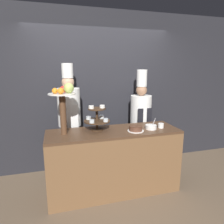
{
  "coord_description": "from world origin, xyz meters",
  "views": [
    {
      "loc": [
        -0.75,
        -2.32,
        1.81
      ],
      "look_at": [
        0.0,
        0.4,
        1.19
      ],
      "focal_mm": 32.0,
      "sensor_mm": 36.0,
      "label": 1
    }
  ],
  "objects_px": {
    "fruit_pedestal": "(64,100)",
    "chef_left": "(70,117)",
    "cup_white": "(161,126)",
    "chef_center_left": "(141,117)",
    "serving_bowl_near": "(151,127)",
    "tiered_stand": "(97,118)",
    "cake_round": "(136,129)"
  },
  "relations": [
    {
      "from": "serving_bowl_near",
      "to": "chef_center_left",
      "type": "height_order",
      "value": "chef_center_left"
    },
    {
      "from": "serving_bowl_near",
      "to": "chef_center_left",
      "type": "relative_size",
      "value": 0.09
    },
    {
      "from": "cup_white",
      "to": "chef_left",
      "type": "relative_size",
      "value": 0.05
    },
    {
      "from": "cup_white",
      "to": "chef_center_left",
      "type": "height_order",
      "value": "chef_center_left"
    },
    {
      "from": "tiered_stand",
      "to": "cake_round",
      "type": "bearing_deg",
      "value": -19.97
    },
    {
      "from": "fruit_pedestal",
      "to": "tiered_stand",
      "type": "bearing_deg",
      "value": 6.0
    },
    {
      "from": "cake_round",
      "to": "fruit_pedestal",
      "type": "bearing_deg",
      "value": 171.68
    },
    {
      "from": "cake_round",
      "to": "chef_center_left",
      "type": "xyz_separation_m",
      "value": [
        0.36,
        0.66,
        -0.02
      ]
    },
    {
      "from": "chef_center_left",
      "to": "cake_round",
      "type": "bearing_deg",
      "value": -118.88
    },
    {
      "from": "chef_left",
      "to": "cake_round",
      "type": "bearing_deg",
      "value": -37.12
    },
    {
      "from": "cake_round",
      "to": "tiered_stand",
      "type": "bearing_deg",
      "value": 160.03
    },
    {
      "from": "fruit_pedestal",
      "to": "chef_left",
      "type": "distance_m",
      "value": 0.64
    },
    {
      "from": "cake_round",
      "to": "serving_bowl_near",
      "type": "xyz_separation_m",
      "value": [
        0.25,
        0.03,
        -0.01
      ]
    },
    {
      "from": "serving_bowl_near",
      "to": "chef_left",
      "type": "height_order",
      "value": "chef_left"
    },
    {
      "from": "tiered_stand",
      "to": "cup_white",
      "type": "height_order",
      "value": "tiered_stand"
    },
    {
      "from": "tiered_stand",
      "to": "chef_left",
      "type": "relative_size",
      "value": 0.2
    },
    {
      "from": "chef_center_left",
      "to": "chef_left",
      "type": "bearing_deg",
      "value": -180.0
    },
    {
      "from": "fruit_pedestal",
      "to": "chef_left",
      "type": "relative_size",
      "value": 0.36
    },
    {
      "from": "cake_round",
      "to": "cup_white",
      "type": "xyz_separation_m",
      "value": [
        0.42,
        0.05,
        -0.0
      ]
    },
    {
      "from": "cake_round",
      "to": "serving_bowl_near",
      "type": "relative_size",
      "value": 1.42
    },
    {
      "from": "serving_bowl_near",
      "to": "chef_center_left",
      "type": "distance_m",
      "value": 0.64
    },
    {
      "from": "chef_center_left",
      "to": "fruit_pedestal",
      "type": "bearing_deg",
      "value": -158.63
    },
    {
      "from": "serving_bowl_near",
      "to": "chef_left",
      "type": "relative_size",
      "value": 0.09
    },
    {
      "from": "cup_white",
      "to": "serving_bowl_near",
      "type": "distance_m",
      "value": 0.17
    },
    {
      "from": "fruit_pedestal",
      "to": "cup_white",
      "type": "height_order",
      "value": "fruit_pedestal"
    },
    {
      "from": "tiered_stand",
      "to": "cup_white",
      "type": "relative_size",
      "value": 4.39
    },
    {
      "from": "cup_white",
      "to": "chef_left",
      "type": "xyz_separation_m",
      "value": [
        -1.3,
        0.61,
        0.07
      ]
    },
    {
      "from": "serving_bowl_near",
      "to": "chef_left",
      "type": "distance_m",
      "value": 1.29
    },
    {
      "from": "tiered_stand",
      "to": "fruit_pedestal",
      "type": "height_order",
      "value": "fruit_pedestal"
    },
    {
      "from": "fruit_pedestal",
      "to": "serving_bowl_near",
      "type": "bearing_deg",
      "value": -5.14
    },
    {
      "from": "cake_round",
      "to": "serving_bowl_near",
      "type": "bearing_deg",
      "value": 7.07
    },
    {
      "from": "tiered_stand",
      "to": "fruit_pedestal",
      "type": "bearing_deg",
      "value": -174.0
    }
  ]
}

